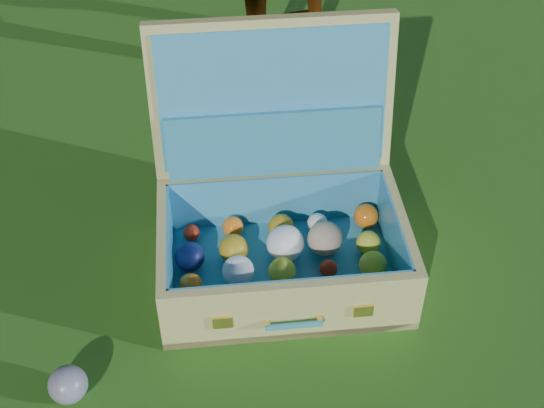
% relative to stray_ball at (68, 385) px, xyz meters
% --- Properties ---
extents(ground, '(60.00, 60.00, 0.00)m').
position_rel_stray_ball_xyz_m(ground, '(0.43, 0.16, -0.04)').
color(ground, '#215114').
rests_on(ground, ground).
extents(stray_ball, '(0.08, 0.08, 0.08)m').
position_rel_stray_ball_xyz_m(stray_ball, '(0.00, 0.00, 0.00)').
color(stray_ball, '#385693').
rests_on(stray_ball, ground).
extents(suitcase, '(0.65, 0.59, 0.53)m').
position_rel_stray_ball_xyz_m(suitcase, '(0.53, 0.23, 0.11)').
color(suitcase, '#CBC16D').
rests_on(suitcase, ground).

